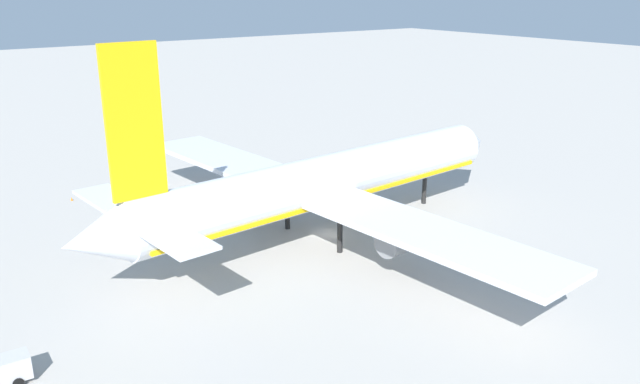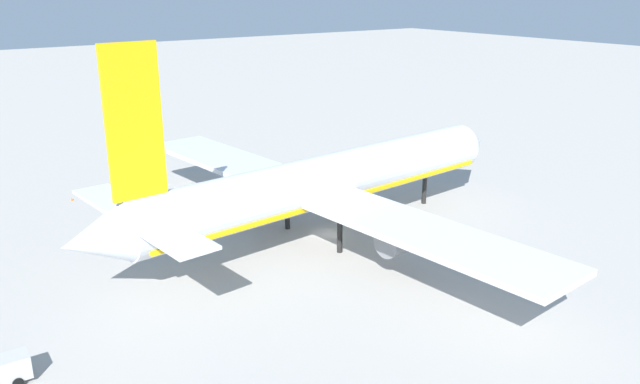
{
  "view_description": "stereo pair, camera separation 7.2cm",
  "coord_description": "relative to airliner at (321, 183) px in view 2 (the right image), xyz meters",
  "views": [
    {
      "loc": [
        -47.5,
        -64.24,
        32.41
      ],
      "look_at": [
        -0.13,
        1.75,
        5.64
      ],
      "focal_mm": 35.6,
      "sensor_mm": 36.0,
      "label": 1
    },
    {
      "loc": [
        -47.44,
        -64.28,
        32.41
      ],
      "look_at": [
        -0.13,
        1.75,
        5.64
      ],
      "focal_mm": 35.6,
      "sensor_mm": 36.0,
      "label": 2
    }
  ],
  "objects": [
    {
      "name": "ground_plane",
      "position": [
        1.3,
        0.13,
        -7.62
      ],
      "size": [
        600.0,
        600.0,
        0.0
      ],
      "primitive_type": "plane",
      "color": "#ADA8A0"
    },
    {
      "name": "airliner",
      "position": [
        0.0,
        0.0,
        0.0
      ],
      "size": [
        68.88,
        72.41,
        27.05
      ],
      "color": "silver",
      "rests_on": "ground"
    },
    {
      "name": "traffic_cone_1",
      "position": [
        -23.04,
        35.02,
        -7.34
      ],
      "size": [
        0.36,
        0.36,
        0.55
      ],
      "primitive_type": "cone",
      "color": "orange",
      "rests_on": "ground"
    }
  ]
}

